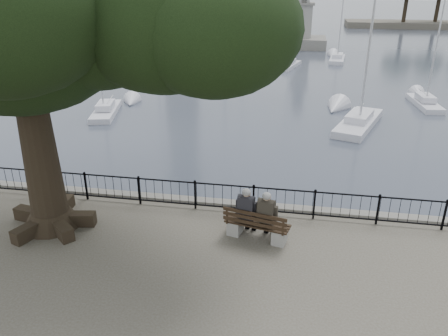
% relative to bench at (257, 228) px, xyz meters
% --- Properties ---
extents(harbor, '(260.00, 260.00, 1.20)m').
position_rel_bench_xyz_m(harbor, '(-1.28, 2.04, -0.86)').
color(harbor, '#62605D').
rests_on(harbor, ground).
extents(railing, '(22.06, 0.06, 1.00)m').
position_rel_bench_xyz_m(railing, '(-1.28, 1.54, 0.20)').
color(railing, black).
rests_on(railing, ground).
extents(bench, '(2.05, 1.01, 1.04)m').
position_rel_bench_xyz_m(bench, '(0.00, 0.00, 0.00)').
color(bench, gray).
rests_on(bench, ground).
extents(person_left, '(0.58, 0.88, 1.65)m').
position_rel_bench_xyz_m(person_left, '(-0.30, 0.18, 0.40)').
color(person_left, black).
rests_on(person_left, ground).
extents(person_right, '(0.58, 0.88, 1.65)m').
position_rel_bench_xyz_m(person_right, '(0.31, 0.05, 0.40)').
color(person_right, black).
rests_on(person_right, ground).
extents(tree, '(12.40, 8.66, 10.13)m').
position_rel_bench_xyz_m(tree, '(-5.61, -0.20, 6.30)').
color(tree, black).
rests_on(tree, ground).
extents(lion_monument, '(6.26, 6.26, 9.17)m').
position_rel_bench_xyz_m(lion_monument, '(0.72, 48.97, 0.95)').
color(lion_monument, '#62605D').
rests_on(lion_monument, ground).
extents(sailboat_a, '(2.46, 5.02, 9.84)m').
position_rel_bench_xyz_m(sailboat_a, '(-11.69, 15.05, -1.05)').
color(sailboat_a, silver).
rests_on(sailboat_a, ground).
extents(sailboat_b, '(1.87, 4.90, 11.00)m').
position_rel_bench_xyz_m(sailboat_b, '(-5.31, 25.02, -1.02)').
color(sailboat_b, silver).
rests_on(sailboat_b, ground).
extents(sailboat_c, '(3.60, 6.33, 12.20)m').
position_rel_bench_xyz_m(sailboat_c, '(4.67, 15.23, -1.03)').
color(sailboat_c, silver).
rests_on(sailboat_c, ground).
extents(sailboat_d, '(1.69, 4.77, 8.36)m').
position_rel_bench_xyz_m(sailboat_d, '(9.80, 20.95, -1.08)').
color(sailboat_d, silver).
rests_on(sailboat_d, ground).
extents(sailboat_e, '(2.35, 6.13, 13.23)m').
position_rel_bench_xyz_m(sailboat_e, '(-12.39, 28.60, -1.00)').
color(sailboat_e, silver).
rests_on(sailboat_e, ground).
extents(sailboat_f, '(2.49, 5.01, 10.67)m').
position_rel_bench_xyz_m(sailboat_f, '(-0.33, 34.26, -1.03)').
color(sailboat_f, silver).
rests_on(sailboat_f, ground).
extents(sailboat_g, '(2.04, 5.42, 10.59)m').
position_rel_bench_xyz_m(sailboat_g, '(4.78, 38.92, -1.05)').
color(sailboat_g, silver).
rests_on(sailboat_g, ground).
extents(sailboat_h, '(2.60, 4.81, 10.68)m').
position_rel_bench_xyz_m(sailboat_h, '(-5.16, 35.50, -1.03)').
color(sailboat_h, silver).
rests_on(sailboat_h, ground).
extents(far_shore, '(30.00, 8.60, 9.18)m').
position_rel_bench_xyz_m(far_shore, '(24.27, 78.49, 2.63)').
color(far_shore, '#474136').
rests_on(far_shore, ground).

